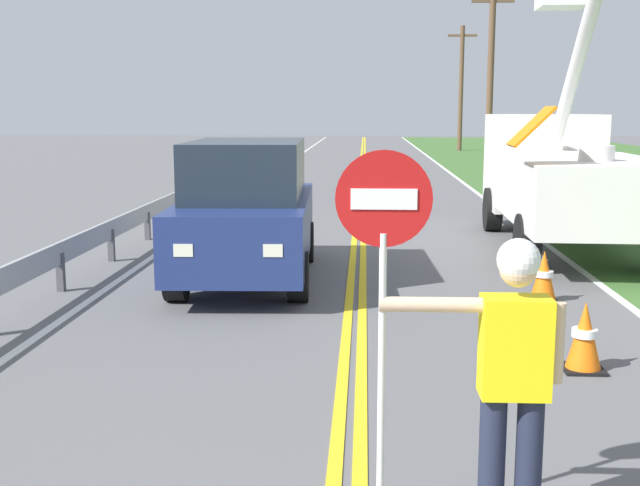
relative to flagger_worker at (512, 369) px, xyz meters
The scene contains 13 objects.
centerline_yellow_left 16.22m from the flagger_worker, 93.81° to the left, with size 0.11×110.00×0.01m, color yellow.
centerline_yellow_right 16.21m from the flagger_worker, 93.17° to the left, with size 0.11×110.00×0.01m, color yellow.
edge_line_right 16.39m from the flagger_worker, 80.80° to the left, with size 0.12×110.00×0.01m, color silver.
edge_line_left 16.82m from the flagger_worker, 105.85° to the left, with size 0.12×110.00×0.01m, color silver.
flagger_worker is the anchor object (origin of this frame).
stop_sign_paddle 1.02m from the flagger_worker, behind, with size 0.56×0.04×2.33m.
utility_bucket_truck 11.06m from the flagger_worker, 75.18° to the left, with size 2.83×6.87×5.27m.
oncoming_suv_nearest 7.73m from the flagger_worker, 109.98° to the left, with size 2.06×4.67×2.10m.
utility_pole_mid 31.22m from the flagger_worker, 81.69° to the left, with size 1.80×0.28×7.72m.
utility_pole_far 46.93m from the flagger_worker, 83.76° to the left, with size 1.80×0.28×7.70m.
traffic_cone_lead 3.49m from the flagger_worker, 67.61° to the left, with size 0.40×0.40×0.70m.
traffic_cone_mid 6.26m from the flagger_worker, 75.76° to the left, with size 0.40×0.40×0.70m.
guardrail_left_shoulder 13.08m from the flagger_worker, 113.37° to the left, with size 0.10×32.00×0.71m.
Camera 1 is at (0.11, -0.70, 2.55)m, focal length 44.65 mm.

